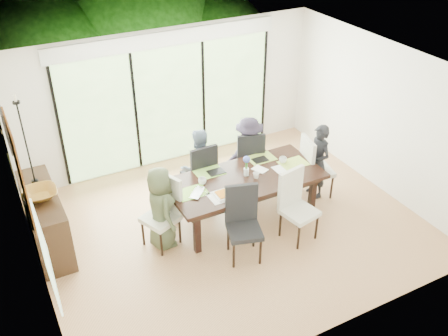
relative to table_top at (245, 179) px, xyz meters
name	(u,v)px	position (x,y,z in m)	size (l,w,h in m)	color
floor	(231,226)	(-0.32, -0.11, -0.78)	(6.00, 5.00, 0.01)	#9C653E
ceiling	(232,72)	(-0.32, -0.11, 1.93)	(6.00, 5.00, 0.01)	white
wall_back	(169,97)	(-0.32, 2.40, 0.58)	(6.00, 0.02, 2.70)	white
wall_front	(335,254)	(-0.32, -2.62, 0.58)	(6.00, 0.02, 2.70)	white
wall_left	(27,211)	(-3.33, -0.11, 0.58)	(0.02, 5.00, 2.70)	beige
wall_right	(381,116)	(2.69, -0.11, 0.58)	(0.02, 5.00, 2.70)	white
glass_doors	(170,105)	(-0.32, 2.36, 0.43)	(4.20, 0.02, 2.30)	#598C3F
blinds_header	(166,39)	(-0.32, 2.35, 1.73)	(4.40, 0.06, 0.28)	white
mullion_a	(60,129)	(-2.42, 2.35, 0.43)	(0.05, 0.04, 2.30)	black
mullion_b	(136,113)	(-1.02, 2.35, 0.43)	(0.05, 0.04, 2.30)	black
mullion_c	(203,99)	(0.38, 2.35, 0.43)	(0.05, 0.04, 2.30)	black
mullion_d	(264,86)	(1.78, 2.35, 0.43)	(0.05, 0.04, 2.30)	black
side_window	(46,257)	(-3.29, -1.31, 0.73)	(0.02, 0.90, 1.00)	#8CAD7F
deck	(157,142)	(-0.32, 3.29, -0.82)	(6.00, 1.80, 0.10)	#523723
rail_top	(143,103)	(-0.32, 4.09, -0.22)	(6.00, 0.08, 0.06)	brown
foliage_left	(44,65)	(-2.12, 5.09, 0.67)	(3.20, 3.20, 3.20)	#14380F
foliage_mid	(131,28)	(0.08, 5.69, 1.03)	(4.00, 4.00, 4.00)	#14380F
foliage_right	(214,48)	(1.88, 4.89, 0.49)	(2.80, 2.80, 2.80)	#14380F
foliage_far	(83,33)	(-0.92, 6.39, 0.85)	(3.60, 3.60, 3.60)	#14380F
table_top	(245,179)	(0.00, 0.00, 0.00)	(2.58, 1.18, 0.06)	black
table_apron	(245,184)	(0.00, 0.00, -0.10)	(2.36, 0.97, 0.11)	black
table_leg_fl	(197,232)	(-1.08, -0.43, -0.40)	(0.10, 0.10, 0.74)	black
table_leg_fr	(312,195)	(1.08, -0.43, -0.40)	(0.10, 0.10, 0.74)	black
table_leg_bl	(175,203)	(-1.08, 0.43, -0.40)	(0.10, 0.10, 0.74)	black
table_leg_br	(284,171)	(1.08, 0.43, -0.40)	(0.10, 0.10, 0.74)	black
chair_left_end	(160,214)	(-1.50, 0.00, -0.18)	(0.49, 0.49, 1.18)	silver
chair_right_end	(318,166)	(1.50, 0.00, -0.18)	(0.49, 0.49, 1.18)	beige
chair_far_left	(198,171)	(-0.45, 0.85, -0.18)	(0.49, 0.49, 1.18)	black
chair_far_right	(248,157)	(0.55, 0.85, -0.18)	(0.49, 0.49, 1.18)	black
chair_near_left	(245,226)	(-0.50, -0.87, -0.18)	(0.49, 0.49, 1.18)	black
chair_near_right	(300,207)	(0.50, -0.87, -0.18)	(0.49, 0.49, 1.18)	silver
person_left_end	(161,208)	(-1.48, 0.00, -0.08)	(0.65, 0.41, 1.38)	#495438
person_right_end	(318,162)	(1.48, 0.00, -0.08)	(0.65, 0.41, 1.38)	black
person_far_left	(199,166)	(-0.45, 0.83, -0.08)	(0.65, 0.41, 1.38)	slate
person_far_right	(249,153)	(0.55, 0.83, -0.08)	(0.65, 0.41, 1.38)	#251F2E
placemat_left	(192,192)	(-0.95, 0.00, 0.04)	(0.47, 0.34, 0.01)	#82BD43
placemat_right	(293,163)	(0.95, 0.00, 0.04)	(0.47, 0.34, 0.01)	#A3BF44
placemat_far_l	(209,172)	(-0.45, 0.40, 0.04)	(0.47, 0.34, 0.01)	#82BE44
placemat_far_r	(261,158)	(0.55, 0.40, 0.04)	(0.47, 0.34, 0.01)	#8DAD3E
placemat_paper	(224,195)	(-0.55, -0.30, 0.04)	(0.47, 0.34, 0.01)	white
tablet_far_l	(216,172)	(-0.35, 0.35, 0.05)	(0.28, 0.19, 0.01)	black
tablet_far_r	(260,160)	(0.50, 0.35, 0.04)	(0.26, 0.18, 0.01)	black
papers	(283,168)	(0.70, -0.05, 0.03)	(0.32, 0.24, 0.00)	white
platter_base	(224,195)	(-0.55, -0.30, 0.05)	(0.28, 0.28, 0.03)	white
platter_snacks	(224,194)	(-0.55, -0.30, 0.07)	(0.21, 0.21, 0.02)	orange
vase	(246,172)	(0.05, 0.05, 0.10)	(0.09, 0.09, 0.13)	silver
hyacinth_stems	(246,165)	(0.05, 0.05, 0.23)	(0.04, 0.04, 0.17)	#337226
hyacinth_blooms	(247,159)	(0.05, 0.05, 0.33)	(0.12, 0.12, 0.12)	#5162CA
laptop	(201,193)	(-0.85, -0.10, 0.05)	(0.35, 0.23, 0.03)	silver
cup_a	(202,181)	(-0.70, 0.15, 0.08)	(0.13, 0.13, 0.10)	white
cup_b	(256,175)	(0.15, -0.10, 0.08)	(0.11, 0.11, 0.10)	white
cup_c	(283,160)	(0.80, 0.10, 0.08)	(0.13, 0.13, 0.10)	white
book	(257,172)	(0.25, 0.05, 0.04)	(0.18, 0.24, 0.02)	white
sideboard	(46,219)	(-3.08, 0.83, -0.29)	(0.48, 1.70, 0.96)	black
bowl	(40,194)	(-3.08, 0.73, 0.25)	(0.51, 0.51, 0.12)	brown
candlestick_base	(35,181)	(-3.08, 1.18, 0.21)	(0.11, 0.11, 0.04)	black
candlestick_shaft	(26,143)	(-3.08, 1.18, 0.88)	(0.03, 0.03, 1.33)	black
candlestick_pan	(16,102)	(-3.08, 1.18, 1.54)	(0.11, 0.11, 0.03)	black
candle	(15,98)	(-3.08, 1.18, 1.60)	(0.04, 0.04, 0.11)	silver
tapestry	(20,173)	(-3.29, 0.29, 0.93)	(0.02, 1.00, 1.50)	#8F4614
art_frame	(6,129)	(-3.29, 1.59, 0.98)	(0.03, 0.55, 0.65)	black
art_canvas	(7,129)	(-3.27, 1.59, 0.98)	(0.01, 0.45, 0.55)	#1B4C56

